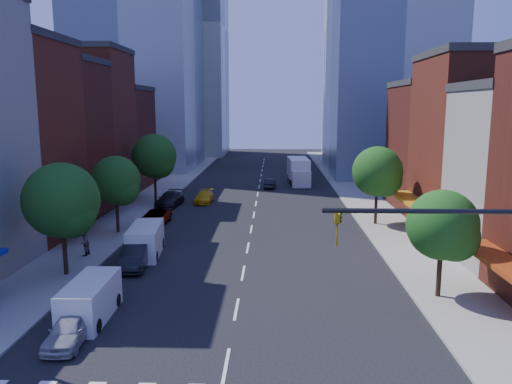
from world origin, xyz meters
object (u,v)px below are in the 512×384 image
(traffic_car_far, at_px, (294,178))
(box_truck, at_px, (299,172))
(parked_car_second, at_px, (135,256))
(taxi, at_px, (204,197))
(parked_car_rear, at_px, (170,199))
(traffic_car_oncoming, at_px, (270,183))
(pedestrian_far, at_px, (84,243))
(parked_car_front, at_px, (69,330))
(cargo_van_near, at_px, (89,301))
(parked_car_third, at_px, (155,218))
(cargo_van_far, at_px, (145,241))

(traffic_car_far, distance_m, box_truck, 1.29)
(parked_car_second, bearing_deg, taxi, 81.06)
(taxi, bearing_deg, box_truck, 52.62)
(parked_car_rear, bearing_deg, traffic_car_oncoming, 55.40)
(taxi, height_order, pedestrian_far, pedestrian_far)
(box_truck, xyz_separation_m, pedestrian_far, (-17.39, -35.87, -0.59))
(parked_car_front, height_order, pedestrian_far, pedestrian_far)
(traffic_car_far, bearing_deg, cargo_van_near, 73.05)
(parked_car_second, xyz_separation_m, pedestrian_far, (-4.33, 2.10, 0.34))
(parked_car_third, bearing_deg, parked_car_rear, 94.78)
(cargo_van_near, bearing_deg, traffic_car_far, 74.20)
(parked_car_rear, relative_size, traffic_car_far, 1.24)
(parked_car_rear, bearing_deg, pedestrian_far, -90.93)
(cargo_van_near, distance_m, cargo_van_far, 11.36)
(parked_car_second, distance_m, pedestrian_far, 4.82)
(traffic_car_oncoming, bearing_deg, parked_car_second, 78.61)
(parked_car_front, height_order, parked_car_second, parked_car_second)
(parked_car_front, xyz_separation_m, parked_car_second, (0.00, 11.16, 0.11))
(parked_car_front, relative_size, cargo_van_far, 0.71)
(cargo_van_far, relative_size, traffic_car_oncoming, 1.38)
(parked_car_third, bearing_deg, taxi, 76.44)
(parked_car_rear, distance_m, pedestrian_far, 19.32)
(parked_car_front, bearing_deg, parked_car_rear, 91.20)
(pedestrian_far, bearing_deg, traffic_car_oncoming, 164.03)
(cargo_van_far, bearing_deg, taxi, 80.22)
(taxi, xyz_separation_m, traffic_car_far, (10.93, 15.07, 0.08))
(pedestrian_far, bearing_deg, cargo_van_near, 28.78)
(traffic_car_oncoming, distance_m, pedestrian_far, 34.68)
(traffic_car_oncoming, bearing_deg, pedestrian_far, 70.78)
(traffic_car_far, bearing_deg, box_truck, 132.95)
(parked_car_front, distance_m, parked_car_rear, 32.49)
(traffic_car_oncoming, xyz_separation_m, traffic_car_far, (3.46, 4.46, 0.09))
(parked_car_rear, height_order, taxi, parked_car_rear)
(traffic_car_far, xyz_separation_m, box_truck, (0.60, -0.60, 0.97))
(cargo_van_near, relative_size, box_truck, 0.54)
(box_truck, bearing_deg, parked_car_front, -107.52)
(parked_car_front, distance_m, parked_car_second, 11.16)
(cargo_van_near, relative_size, pedestrian_far, 2.52)
(parked_car_third, relative_size, box_truck, 0.54)
(cargo_van_near, xyz_separation_m, box_truck, (13.06, 46.52, 0.68))
(box_truck, distance_m, pedestrian_far, 39.87)
(parked_car_second, xyz_separation_m, cargo_van_near, (0.00, -8.55, 0.24))
(cargo_van_near, height_order, traffic_car_oncoming, cargo_van_near)
(parked_car_second, height_order, cargo_van_near, cargo_van_near)
(parked_car_third, bearing_deg, parked_car_second, -80.60)
(parked_car_rear, relative_size, taxi, 1.19)
(traffic_car_oncoming, xyz_separation_m, pedestrian_far, (-13.33, -32.01, 0.47))
(parked_car_second, relative_size, traffic_car_oncoming, 1.20)
(traffic_car_far, relative_size, pedestrian_far, 2.24)
(parked_car_third, height_order, cargo_van_near, cargo_van_near)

